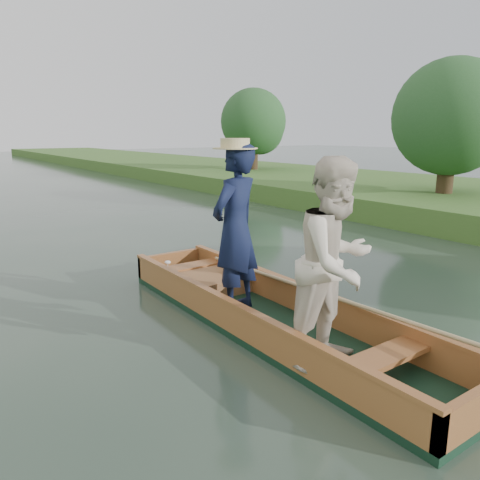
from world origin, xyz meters
TOP-DOWN VIEW (x-y plane):
  - ground at (0.00, 0.00)m, footprint 120.00×120.00m
  - trees_far at (-0.97, 9.71)m, footprint 22.76×15.11m
  - punt at (-0.07, -0.25)m, footprint 1.18×5.10m

SIDE VIEW (x-z plane):
  - ground at x=0.00m, z-range 0.00..0.00m
  - punt at x=-0.07m, z-range -0.28..1.87m
  - trees_far at x=-0.97m, z-range 0.34..4.78m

